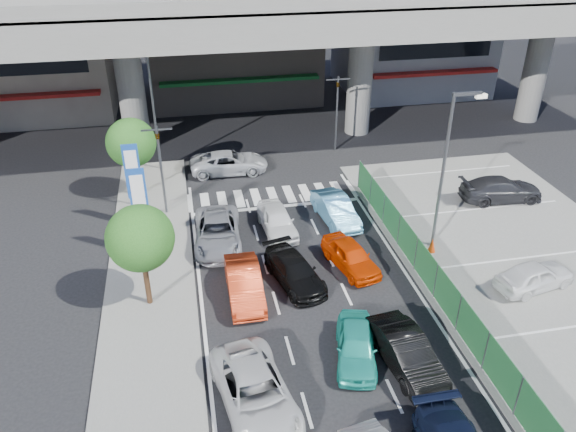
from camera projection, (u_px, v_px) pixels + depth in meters
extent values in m
plane|color=black|center=(329.00, 345.00, 22.26)|extent=(120.00, 120.00, 0.00)
cube|color=slate|center=(549.00, 282.00, 25.82)|extent=(12.00, 28.00, 0.06)
cube|color=slate|center=(150.00, 303.00, 24.45)|extent=(4.00, 30.00, 0.12)
cylinder|color=slate|center=(132.00, 93.00, 37.64)|extent=(1.80, 1.80, 8.00)
cylinder|color=slate|center=(360.00, 79.00, 40.36)|extent=(1.80, 1.80, 8.00)
cylinder|color=slate|center=(536.00, 69.00, 42.74)|extent=(1.80, 1.80, 8.00)
cube|color=slate|center=(247.00, 10.00, 36.51)|extent=(64.00, 14.00, 2.00)
cube|color=slate|center=(263.00, 7.00, 30.08)|extent=(64.00, 0.40, 0.90)
cube|color=gray|center=(27.00, 29.00, 43.55)|extent=(12.00, 10.00, 13.00)
cube|color=#AF1915|center=(24.00, 95.00, 41.05)|extent=(10.80, 1.60, 0.25)
cube|color=black|center=(10.00, 34.00, 38.95)|extent=(9.60, 0.10, 5.85)
cube|color=gray|center=(230.00, 6.00, 46.62)|extent=(14.00, 10.00, 15.00)
cube|color=#135F24|center=(240.00, 79.00, 44.62)|extent=(12.60, 1.60, 0.25)
cube|color=black|center=(237.00, 7.00, 41.98)|extent=(11.20, 0.10, 6.75)
cube|color=gray|center=(414.00, 20.00, 49.23)|extent=(12.00, 10.00, 12.00)
cube|color=#AF1915|center=(433.00, 72.00, 46.48)|extent=(10.80, 1.60, 0.25)
cube|color=black|center=(439.00, 24.00, 44.66)|extent=(9.60, 0.10, 5.40)
cylinder|color=#595B60|center=(162.00, 172.00, 30.13)|extent=(0.14, 0.14, 5.20)
cube|color=#595B60|center=(157.00, 130.00, 28.94)|extent=(1.60, 0.08, 0.08)
imported|color=black|center=(157.00, 135.00, 29.09)|extent=(0.26, 1.24, 0.50)
cylinder|color=#595B60|center=(337.00, 114.00, 38.08)|extent=(0.14, 0.14, 5.20)
cube|color=#595B60|center=(338.00, 79.00, 36.88)|extent=(1.60, 0.08, 0.08)
imported|color=black|center=(338.00, 84.00, 37.03)|extent=(0.26, 1.24, 0.50)
cylinder|color=#595B60|center=(442.00, 175.00, 26.57)|extent=(0.16, 0.16, 8.00)
cube|color=#595B60|center=(467.00, 94.00, 24.73)|extent=(1.40, 0.15, 0.15)
cube|color=silver|center=(481.00, 96.00, 24.93)|extent=(0.50, 0.22, 0.18)
cylinder|color=#595B60|center=(154.00, 111.00, 34.49)|extent=(0.16, 0.16, 8.00)
cube|color=#595B60|center=(156.00, 46.00, 32.65)|extent=(1.40, 0.15, 0.15)
cube|color=silver|center=(169.00, 48.00, 32.85)|extent=(0.50, 0.22, 0.18)
cylinder|color=#595B60|center=(145.00, 236.00, 27.30)|extent=(0.10, 0.10, 2.20)
cube|color=#154196|center=(139.00, 198.00, 26.26)|extent=(0.80, 0.12, 3.00)
cube|color=white|center=(139.00, 198.00, 26.20)|extent=(0.60, 0.02, 2.40)
cylinder|color=#595B60|center=(138.00, 207.00, 29.79)|extent=(0.10, 0.10, 2.20)
cube|color=#154196|center=(133.00, 172.00, 28.74)|extent=(0.80, 0.12, 3.00)
cube|color=white|center=(133.00, 172.00, 28.68)|extent=(0.60, 0.02, 2.40)
cylinder|color=#382314|center=(147.00, 282.00, 23.88)|extent=(0.24, 0.24, 2.40)
sphere|color=#144513|center=(140.00, 238.00, 22.79)|extent=(2.80, 2.80, 2.80)
cylinder|color=#382314|center=(136.00, 178.00, 32.68)|extent=(0.24, 0.24, 2.40)
sphere|color=#144513|center=(131.00, 143.00, 31.59)|extent=(2.80, 2.80, 2.80)
imported|color=silver|center=(255.00, 392.00, 19.25)|extent=(3.05, 5.27, 1.38)
imported|color=teal|center=(356.00, 345.00, 21.33)|extent=(2.40, 3.97, 1.26)
imported|color=black|center=(406.00, 353.00, 20.90)|extent=(1.99, 4.34, 1.38)
imported|color=red|center=(244.00, 284.00, 24.62)|extent=(1.50, 4.20, 1.38)
imported|color=black|center=(295.00, 271.00, 25.59)|extent=(2.67, 4.49, 1.22)
imported|color=red|center=(351.00, 256.00, 26.60)|extent=(2.39, 4.03, 1.29)
imported|color=#A3A4AB|center=(218.00, 232.00, 28.40)|extent=(2.63, 5.11, 1.38)
imported|color=white|center=(277.00, 220.00, 29.46)|extent=(1.87, 4.05, 1.34)
imported|color=#4B90B9|center=(335.00, 210.00, 30.43)|extent=(1.96, 4.33, 1.38)
imported|color=silver|center=(229.00, 162.00, 35.81)|extent=(4.98, 2.43, 1.36)
imported|color=white|center=(535.00, 276.00, 25.12)|extent=(3.99, 2.27, 1.28)
imported|color=#27272B|center=(501.00, 189.00, 32.40)|extent=(4.87, 2.24, 1.38)
cone|color=#DB3E0C|center=(432.00, 245.00, 27.82)|extent=(0.48, 0.48, 0.75)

